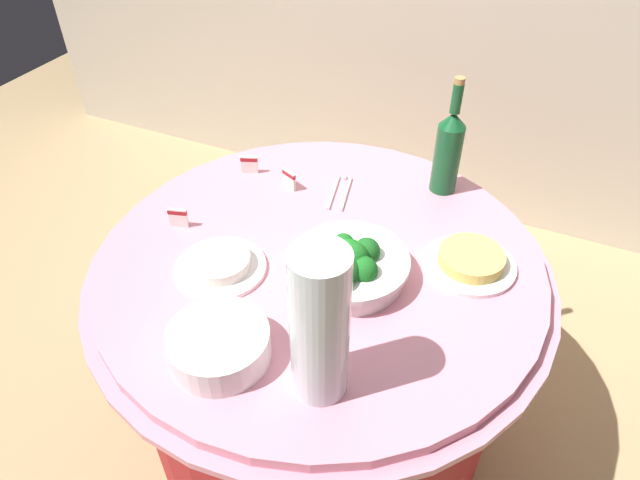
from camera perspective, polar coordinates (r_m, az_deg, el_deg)
name	(u,v)px	position (r m, az deg, el deg)	size (l,w,h in m)	color
ground_plane	(320,421)	(1.98, 0.00, -17.68)	(6.00, 6.00, 0.00)	tan
buffet_table	(320,349)	(1.68, 0.00, -10.87)	(1.16, 1.16, 0.74)	maroon
broccoli_bowl	(349,264)	(1.32, 2.93, -2.45)	(0.28, 0.28, 0.12)	white
plate_stack	(219,345)	(1.19, -10.07, -10.29)	(0.21, 0.21, 0.07)	white
wine_bottle	(448,150)	(1.61, 12.71, 8.81)	(0.07, 0.07, 0.34)	#145128
decorative_fruit_vase	(320,333)	(1.04, -0.04, -9.24)	(0.11, 0.11, 0.34)	silver
serving_tongs	(341,192)	(1.62, 2.07, 4.86)	(0.08, 0.17, 0.01)	silver
food_plate_rice	(220,265)	(1.38, -9.95, -2.44)	(0.22, 0.22, 0.04)	white
food_plate_noodles	(471,261)	(1.42, 14.84, -2.03)	(0.22, 0.22, 0.04)	white
label_placard_front	(289,179)	(1.63, -3.11, 6.15)	(0.05, 0.03, 0.05)	white
label_placard_mid	(178,217)	(1.53, -14.01, 2.27)	(0.05, 0.02, 0.05)	white
label_placard_rear	(249,164)	(1.70, -7.08, 7.58)	(0.05, 0.03, 0.05)	white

